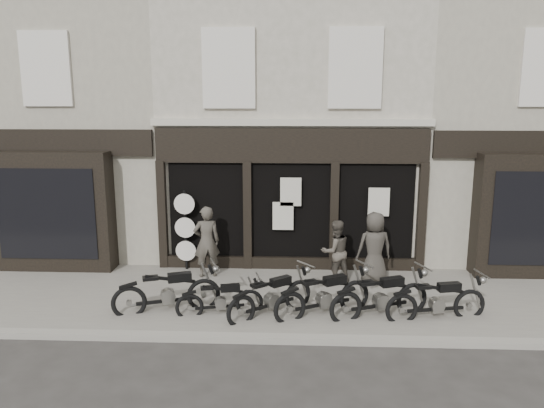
{
  "coord_description": "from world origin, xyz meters",
  "views": [
    {
      "loc": [
        0.11,
        -10.85,
        4.76
      ],
      "look_at": [
        -0.44,
        1.6,
        2.17
      ],
      "focal_mm": 35.0,
      "sensor_mm": 36.0,
      "label": 1
    }
  ],
  "objects_px": {
    "motorcycle_5": "(437,304)",
    "man_centre": "(335,251)",
    "motorcycle_0": "(168,295)",
    "motorcycle_2": "(272,300)",
    "man_right": "(374,248)",
    "man_left": "(207,242)",
    "motorcycle_3": "(324,299)",
    "motorcycle_1": "(221,302)",
    "advert_sign_post": "(186,234)",
    "motorcycle_4": "(381,300)"
  },
  "relations": [
    {
      "from": "motorcycle_0",
      "to": "man_left",
      "type": "relative_size",
      "value": 1.22
    },
    {
      "from": "motorcycle_4",
      "to": "motorcycle_0",
      "type": "bearing_deg",
      "value": 158.02
    },
    {
      "from": "motorcycle_3",
      "to": "advert_sign_post",
      "type": "bearing_deg",
      "value": 114.36
    },
    {
      "from": "motorcycle_0",
      "to": "motorcycle_2",
      "type": "bearing_deg",
      "value": -21.57
    },
    {
      "from": "motorcycle_4",
      "to": "advert_sign_post",
      "type": "bearing_deg",
      "value": 128.42
    },
    {
      "from": "motorcycle_0",
      "to": "advert_sign_post",
      "type": "relative_size",
      "value": 1.0
    },
    {
      "from": "motorcycle_2",
      "to": "motorcycle_3",
      "type": "distance_m",
      "value": 1.13
    },
    {
      "from": "motorcycle_5",
      "to": "motorcycle_1",
      "type": "bearing_deg",
      "value": 167.66
    },
    {
      "from": "motorcycle_5",
      "to": "man_centre",
      "type": "height_order",
      "value": "man_centre"
    },
    {
      "from": "motorcycle_1",
      "to": "motorcycle_3",
      "type": "height_order",
      "value": "motorcycle_3"
    },
    {
      "from": "man_right",
      "to": "motorcycle_3",
      "type": "bearing_deg",
      "value": 45.58
    },
    {
      "from": "motorcycle_4",
      "to": "man_left",
      "type": "xyz_separation_m",
      "value": [
        -4.11,
        2.28,
        0.6
      ]
    },
    {
      "from": "motorcycle_1",
      "to": "man_centre",
      "type": "distance_m",
      "value": 3.37
    },
    {
      "from": "motorcycle_3",
      "to": "man_right",
      "type": "bearing_deg",
      "value": 28.4
    },
    {
      "from": "motorcycle_1",
      "to": "man_centre",
      "type": "relative_size",
      "value": 1.18
    },
    {
      "from": "man_left",
      "to": "man_right",
      "type": "height_order",
      "value": "man_left"
    },
    {
      "from": "motorcycle_2",
      "to": "motorcycle_5",
      "type": "bearing_deg",
      "value": -40.58
    },
    {
      "from": "motorcycle_1",
      "to": "motorcycle_5",
      "type": "bearing_deg",
      "value": -14.04
    },
    {
      "from": "motorcycle_2",
      "to": "motorcycle_4",
      "type": "bearing_deg",
      "value": -38.61
    },
    {
      "from": "motorcycle_0",
      "to": "man_right",
      "type": "distance_m",
      "value": 5.15
    },
    {
      "from": "motorcycle_3",
      "to": "man_right",
      "type": "distance_m",
      "value": 2.46
    },
    {
      "from": "man_right",
      "to": "advert_sign_post",
      "type": "bearing_deg",
      "value": -19.73
    },
    {
      "from": "advert_sign_post",
      "to": "man_left",
      "type": "bearing_deg",
      "value": -36.85
    },
    {
      "from": "motorcycle_0",
      "to": "motorcycle_4",
      "type": "relative_size",
      "value": 1.02
    },
    {
      "from": "man_centre",
      "to": "man_right",
      "type": "xyz_separation_m",
      "value": [
        0.96,
        -0.01,
        0.11
      ]
    },
    {
      "from": "motorcycle_3",
      "to": "advert_sign_post",
      "type": "relative_size",
      "value": 0.95
    },
    {
      "from": "motorcycle_1",
      "to": "motorcycle_5",
      "type": "distance_m",
      "value": 4.6
    },
    {
      "from": "motorcycle_4",
      "to": "man_right",
      "type": "bearing_deg",
      "value": 65.21
    },
    {
      "from": "motorcycle_1",
      "to": "man_left",
      "type": "bearing_deg",
      "value": 92.84
    },
    {
      "from": "advert_sign_post",
      "to": "motorcycle_1",
      "type": "bearing_deg",
      "value": -63.3
    },
    {
      "from": "motorcycle_3",
      "to": "motorcycle_5",
      "type": "distance_m",
      "value": 2.37
    },
    {
      "from": "motorcycle_1",
      "to": "motorcycle_4",
      "type": "height_order",
      "value": "motorcycle_4"
    },
    {
      "from": "man_left",
      "to": "motorcycle_4",
      "type": "bearing_deg",
      "value": 134.85
    },
    {
      "from": "motorcycle_2",
      "to": "motorcycle_4",
      "type": "xyz_separation_m",
      "value": [
        2.34,
        0.02,
        0.02
      ]
    },
    {
      "from": "motorcycle_0",
      "to": "man_centre",
      "type": "xyz_separation_m",
      "value": [
        3.77,
        1.94,
        0.46
      ]
    },
    {
      "from": "motorcycle_0",
      "to": "man_left",
      "type": "bearing_deg",
      "value": 58.09
    },
    {
      "from": "motorcycle_4",
      "to": "man_centre",
      "type": "height_order",
      "value": "man_centre"
    },
    {
      "from": "motorcycle_3",
      "to": "man_right",
      "type": "height_order",
      "value": "man_right"
    },
    {
      "from": "motorcycle_0",
      "to": "man_right",
      "type": "height_order",
      "value": "man_right"
    },
    {
      "from": "motorcycle_1",
      "to": "advert_sign_post",
      "type": "relative_size",
      "value": 0.82
    },
    {
      "from": "motorcycle_5",
      "to": "man_left",
      "type": "xyz_separation_m",
      "value": [
        -5.28,
        2.4,
        0.62
      ]
    },
    {
      "from": "man_right",
      "to": "man_centre",
      "type": "bearing_deg",
      "value": -10.99
    },
    {
      "from": "motorcycle_2",
      "to": "man_right",
      "type": "height_order",
      "value": "man_right"
    },
    {
      "from": "man_left",
      "to": "man_right",
      "type": "bearing_deg",
      "value": 160.13
    },
    {
      "from": "motorcycle_3",
      "to": "motorcycle_2",
      "type": "bearing_deg",
      "value": 154.29
    },
    {
      "from": "motorcycle_0",
      "to": "motorcycle_1",
      "type": "distance_m",
      "value": 1.18
    },
    {
      "from": "motorcycle_2",
      "to": "motorcycle_5",
      "type": "distance_m",
      "value": 3.5
    },
    {
      "from": "man_centre",
      "to": "motorcycle_1",
      "type": "bearing_deg",
      "value": 16.37
    },
    {
      "from": "man_right",
      "to": "motorcycle_1",
      "type": "bearing_deg",
      "value": 19.66
    },
    {
      "from": "man_right",
      "to": "advert_sign_post",
      "type": "distance_m",
      "value": 4.96
    }
  ]
}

